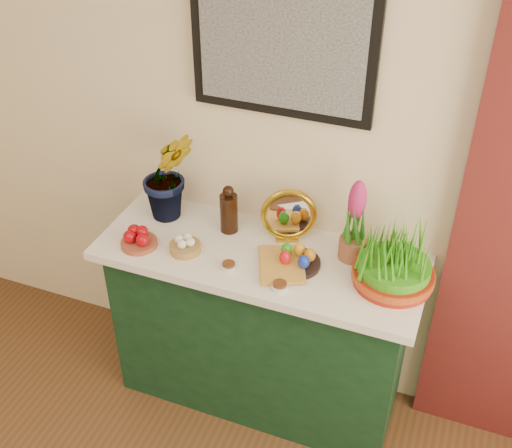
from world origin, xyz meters
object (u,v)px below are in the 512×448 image
Objects in this scene: mirror at (289,216)px; sideboard at (260,331)px; hyacinth_green at (167,161)px; wheatgrass_sabzeh at (396,259)px; book at (259,264)px.

sideboard is at bearing -118.95° from mirror.
hyacinth_green reaches higher than sideboard.
mirror is (0.08, 0.14, 0.58)m from sideboard.
hyacinth_green reaches higher than wheatgrass_sabzeh.
wheatgrass_sabzeh is at bearing -15.05° from mirror.
hyacinth_green is 0.61m from book.
mirror is 0.75× the size of wheatgrass_sabzeh.
sideboard is 3.96× the size of wheatgrass_sabzeh.
hyacinth_green is at bearing 135.20° from book.
mirror is at bearing 61.05° from sideboard.
sideboard is at bearing -47.63° from hyacinth_green.
wheatgrass_sabzeh is (0.48, -0.13, 0.00)m from mirror.
book reaches higher than sideboard.
wheatgrass_sabzeh is (1.03, -0.10, -0.17)m from hyacinth_green.
book is 0.55m from wheatgrass_sabzeh.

